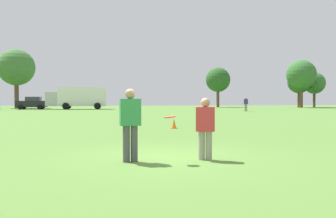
{
  "coord_description": "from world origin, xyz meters",
  "views": [
    {
      "loc": [
        -1.0,
        -9.04,
        1.46
      ],
      "look_at": [
        0.3,
        2.05,
        1.16
      ],
      "focal_mm": 39.12,
      "sensor_mm": 36.0,
      "label": 1
    }
  ],
  "objects_px": {
    "player_thrower": "(130,121)",
    "player_defender": "(205,125)",
    "parked_car_center": "(32,103)",
    "traffic_cone": "(174,124)",
    "bystander_far_jogger": "(246,103)",
    "frisbee": "(170,117)",
    "box_truck": "(78,97)"
  },
  "relations": [
    {
      "from": "bystander_far_jogger",
      "to": "player_defender",
      "type": "bearing_deg",
      "value": -110.21
    },
    {
      "from": "bystander_far_jogger",
      "to": "frisbee",
      "type": "bearing_deg",
      "value": -111.34
    },
    {
      "from": "player_defender",
      "to": "box_truck",
      "type": "bearing_deg",
      "value": 100.8
    },
    {
      "from": "frisbee",
      "to": "bystander_far_jogger",
      "type": "height_order",
      "value": "bystander_far_jogger"
    },
    {
      "from": "box_truck",
      "to": "parked_car_center",
      "type": "bearing_deg",
      "value": -178.5
    },
    {
      "from": "parked_car_center",
      "to": "traffic_cone",
      "type": "bearing_deg",
      "value": -66.56
    },
    {
      "from": "parked_car_center",
      "to": "box_truck",
      "type": "xyz_separation_m",
      "value": [
        6.45,
        0.17,
        0.83
      ]
    },
    {
      "from": "player_defender",
      "to": "parked_car_center",
      "type": "relative_size",
      "value": 0.35
    },
    {
      "from": "player_thrower",
      "to": "player_defender",
      "type": "bearing_deg",
      "value": 2.85
    },
    {
      "from": "player_defender",
      "to": "parked_car_center",
      "type": "bearing_deg",
      "value": 108.37
    },
    {
      "from": "player_thrower",
      "to": "box_truck",
      "type": "distance_m",
      "value": 46.65
    },
    {
      "from": "box_truck",
      "to": "player_defender",
      "type": "bearing_deg",
      "value": -79.2
    },
    {
      "from": "frisbee",
      "to": "parked_car_center",
      "type": "bearing_deg",
      "value": 107.24
    },
    {
      "from": "traffic_cone",
      "to": "bystander_far_jogger",
      "type": "height_order",
      "value": "bystander_far_jogger"
    },
    {
      "from": "bystander_far_jogger",
      "to": "traffic_cone",
      "type": "bearing_deg",
      "value": -116.15
    },
    {
      "from": "traffic_cone",
      "to": "parked_car_center",
      "type": "distance_m",
      "value": 39.58
    },
    {
      "from": "frisbee",
      "to": "bystander_far_jogger",
      "type": "xyz_separation_m",
      "value": [
        13.41,
        34.31,
        -0.09
      ]
    },
    {
      "from": "traffic_cone",
      "to": "bystander_far_jogger",
      "type": "relative_size",
      "value": 0.28
    },
    {
      "from": "bystander_far_jogger",
      "to": "box_truck",
      "type": "bearing_deg",
      "value": 150.51
    },
    {
      "from": "traffic_cone",
      "to": "box_truck",
      "type": "height_order",
      "value": "box_truck"
    },
    {
      "from": "player_thrower",
      "to": "box_truck",
      "type": "bearing_deg",
      "value": 98.61
    },
    {
      "from": "frisbee",
      "to": "player_defender",
      "type": "bearing_deg",
      "value": 19.98
    },
    {
      "from": "bystander_far_jogger",
      "to": "parked_car_center",
      "type": "bearing_deg",
      "value": 156.83
    },
    {
      "from": "player_defender",
      "to": "traffic_cone",
      "type": "relative_size",
      "value": 3.12
    },
    {
      "from": "parked_car_center",
      "to": "frisbee",
      "type": "bearing_deg",
      "value": -72.76
    },
    {
      "from": "player_thrower",
      "to": "frisbee",
      "type": "bearing_deg",
      "value": -14.67
    },
    {
      "from": "box_truck",
      "to": "frisbee",
      "type": "bearing_deg",
      "value": -80.35
    },
    {
      "from": "player_defender",
      "to": "frisbee",
      "type": "relative_size",
      "value": 5.51
    },
    {
      "from": "player_defender",
      "to": "traffic_cone",
      "type": "xyz_separation_m",
      "value": [
        0.51,
        9.55,
        -0.61
      ]
    },
    {
      "from": "parked_car_center",
      "to": "bystander_far_jogger",
      "type": "height_order",
      "value": "parked_car_center"
    },
    {
      "from": "traffic_cone",
      "to": "box_truck",
      "type": "relative_size",
      "value": 0.06
    },
    {
      "from": "frisbee",
      "to": "parked_car_center",
      "type": "distance_m",
      "value": 48.36
    }
  ]
}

